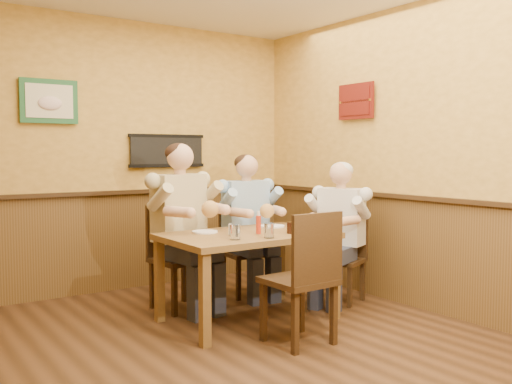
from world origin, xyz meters
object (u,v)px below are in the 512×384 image
Objects in this scene: chair_near_side at (298,277)px; water_glass_left at (235,232)px; diner_blue_polo at (246,232)px; water_glass_mid at (269,231)px; dining_table at (248,244)px; chair_right_end at (341,258)px; hot_sauce_bottle at (259,224)px; chair_back_right at (246,251)px; diner_tan_shirt at (179,235)px; chair_back_left at (179,257)px; salt_shaker at (230,229)px; pepper_shaker at (232,230)px; diner_white_elder at (341,240)px; cola_tumbler at (291,228)px.

chair_near_side reaches higher than water_glass_left.
diner_blue_polo is 1.18m from water_glass_mid.
water_glass_mid is at bearing -92.24° from dining_table.
hot_sauce_bottle reaches higher than chair_right_end.
chair_back_right is 0.82m from diner_tan_shirt.
chair_back_left reaches higher than salt_shaker.
water_glass_left is 0.20m from pepper_shaker.
water_glass_mid is at bearing -96.90° from chair_right_end.
diner_blue_polo is (0.78, 0.08, -0.05)m from diner_tan_shirt.
water_glass_left is (-0.29, -0.25, 0.15)m from dining_table.
diner_white_elder is at bearing 0.00° from chair_right_end.
salt_shaker is (0.15, -0.65, 0.11)m from diner_tan_shirt.
chair_back_left is at bearing -168.19° from chair_back_right.
dining_table is 1.07m from diner_white_elder.
water_glass_mid is at bearing -108.50° from diner_blue_polo.
chair_near_side is 0.79× the size of diner_blue_polo.
chair_near_side reaches higher than water_glass_mid.
diner_blue_polo is at bearing 0.00° from chair_back_right.
hot_sauce_bottle reaches higher than salt_shaker.
chair_back_right is at bearing 57.76° from dining_table.
chair_back_left is 0.79× the size of diner_white_elder.
dining_table is 0.75m from chair_back_left.
water_glass_mid is 1.35× the size of salt_shaker.
chair_back_left is 8.00× the size of water_glass_mid.
chair_near_side is 0.70m from hot_sauce_bottle.
chair_back_right reaches higher than pepper_shaker.
salt_shaker is at bearing -78.81° from chair_near_side.
chair_back_right reaches higher than chair_right_end.
diner_white_elder reaches higher than hot_sauce_bottle.
diner_white_elder is (1.07, -0.01, -0.06)m from dining_table.
salt_shaker is (-0.17, 0.01, 0.14)m from dining_table.
diner_white_elder is at bearing 15.66° from cola_tumbler.
chair_right_end is 0.98m from diner_blue_polo.
pepper_shaker is (-1.27, -0.06, 0.38)m from chair_right_end.
chair_right_end is at bearing -33.30° from diner_tan_shirt.
dining_table is 1.40× the size of chair_near_side.
pepper_shaker is at bearing -123.92° from chair_back_right.
water_glass_left is 1.23× the size of cola_tumbler.
chair_right_end is 8.60× the size of cola_tumbler.
diner_blue_polo is 7.37× the size of hot_sauce_bottle.
water_glass_left is at bearing -138.63° from dining_table.
chair_right_end is 0.62× the size of diner_tan_shirt.
diner_tan_shirt reaches higher than hot_sauce_bottle.
pepper_shaker is (-0.67, -0.81, 0.35)m from chair_back_right.
chair_near_side is at bearing -80.62° from chair_right_end.
cola_tumbler is 0.51m from salt_shaker.
diner_tan_shirt is (-0.32, 0.65, 0.02)m from dining_table.
chair_near_side reaches higher than salt_shaker.
cola_tumbler is (0.29, -0.23, 0.14)m from dining_table.
chair_back_left is at bearing 103.03° from salt_shaker.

